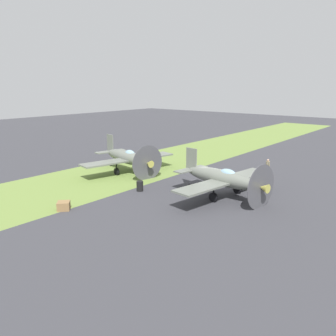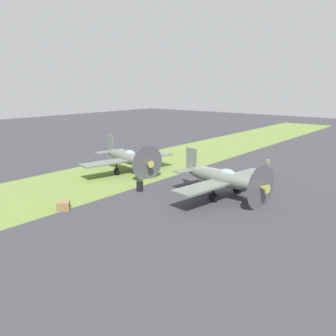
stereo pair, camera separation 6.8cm
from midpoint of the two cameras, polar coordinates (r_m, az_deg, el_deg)
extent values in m
plane|color=#38383D|center=(31.77, 7.88, -3.42)|extent=(160.00, 160.00, 0.00)
cube|color=olive|center=(38.65, -6.52, -0.33)|extent=(120.00, 11.00, 0.01)
ellipsoid|color=slate|center=(29.39, 8.77, -1.58)|extent=(2.41, 7.67, 1.38)
cube|color=slate|center=(29.17, 9.44, -2.06)|extent=(10.82, 3.35, 0.16)
cube|color=slate|center=(31.35, 3.93, 1.37)|extent=(0.28, 1.23, 2.11)
cube|color=slate|center=(31.54, 3.90, -0.21)|extent=(3.66, 1.48, 0.11)
cone|color=#B7B24C|center=(27.16, 15.46, -3.18)|extent=(0.81, 0.87, 0.71)
cylinder|color=#4C4C51|center=(27.27, 15.06, -3.09)|extent=(3.53, 0.54, 3.55)
ellipsoid|color=#8CB2C6|center=(28.87, 9.83, -0.91)|extent=(0.99, 1.65, 0.78)
cylinder|color=black|center=(30.64, 11.39, -3.46)|extent=(0.35, 0.78, 0.76)
cylinder|color=black|center=(30.49, 11.44, -2.51)|extent=(0.13, 0.13, 1.07)
cylinder|color=black|center=(28.20, 7.51, -4.80)|extent=(0.35, 0.78, 0.76)
cylinder|color=black|center=(28.04, 7.54, -3.76)|extent=(0.13, 0.13, 1.07)
cylinder|color=black|center=(32.02, 3.71, -2.86)|extent=(0.18, 0.37, 0.36)
ellipsoid|color=slate|center=(37.58, -6.74, 1.80)|extent=(2.91, 7.72, 1.39)
cube|color=slate|center=(37.24, -6.37, 1.44)|extent=(10.89, 4.06, 0.16)
cube|color=slate|center=(40.33, -9.41, 3.96)|extent=(0.36, 1.23, 2.12)
cube|color=slate|center=(40.49, -9.37, 2.71)|extent=(3.71, 1.72, 0.11)
cone|color=#B7B24C|center=(34.26, -3.11, 0.73)|extent=(0.86, 0.91, 0.72)
cylinder|color=#4C4C51|center=(34.44, -3.32, 0.80)|extent=(3.51, 0.78, 3.58)
ellipsoid|color=#8CB2C6|center=(36.93, -6.21, 2.37)|extent=(1.09, 1.69, 0.78)
cylinder|color=black|center=(38.26, -4.20, 0.16)|extent=(0.40, 0.79, 0.76)
cylinder|color=black|center=(38.14, -4.21, 0.94)|extent=(0.13, 0.13, 1.07)
cylinder|color=black|center=(36.57, -8.37, -0.57)|extent=(0.40, 0.79, 0.76)
cylinder|color=black|center=(36.45, -8.40, 0.24)|extent=(0.13, 0.13, 1.07)
cylinder|color=black|center=(40.89, -9.36, 0.59)|extent=(0.20, 0.38, 0.36)
cylinder|color=#847A5B|center=(37.45, 16.06, -0.54)|extent=(0.30, 0.30, 0.88)
cylinder|color=#847A5B|center=(37.29, 16.14, 0.58)|extent=(0.38, 0.38, 0.62)
sphere|color=tan|center=(37.20, 16.18, 1.22)|extent=(0.23, 0.23, 0.23)
cylinder|color=#847A5B|center=(37.07, 16.35, 0.50)|extent=(0.11, 0.11, 0.59)
cylinder|color=#847A5B|center=(37.50, 15.92, 0.67)|extent=(0.11, 0.11, 0.59)
cylinder|color=black|center=(30.87, -4.59, -2.97)|extent=(0.60, 0.60, 0.90)
cube|color=olive|center=(27.40, -16.72, -5.95)|extent=(1.27, 1.27, 0.64)
camera|label=1|loc=(0.03, -89.94, 0.01)|focal=37.12mm
camera|label=2|loc=(0.03, 90.06, -0.01)|focal=37.12mm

